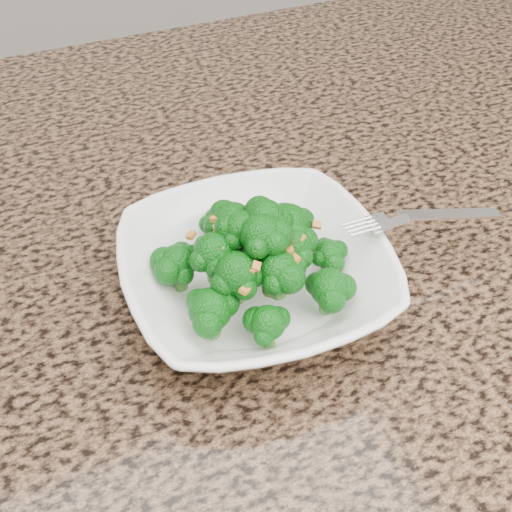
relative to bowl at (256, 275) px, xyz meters
name	(u,v)px	position (x,y,z in m)	size (l,w,h in m)	color
granite_counter	(169,294)	(-0.07, 0.05, -0.04)	(1.64, 1.04, 0.03)	brown
bowl	(256,275)	(0.00, 0.00, 0.00)	(0.23, 0.23, 0.06)	white
broccoli_pile	(256,221)	(0.00, 0.00, 0.06)	(0.20, 0.20, 0.06)	#0A5F0E
garlic_topping	(256,186)	(0.00, 0.00, 0.10)	(0.12, 0.12, 0.01)	orange
fork	(402,220)	(0.13, -0.02, 0.03)	(0.17, 0.03, 0.01)	silver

